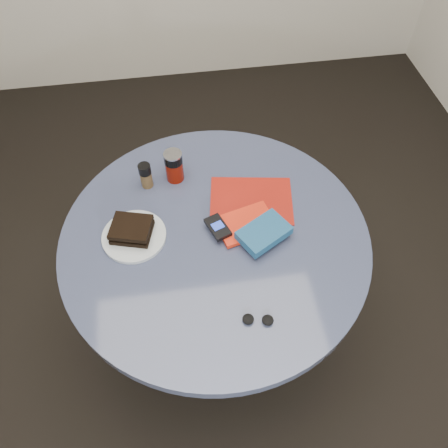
{
  "coord_description": "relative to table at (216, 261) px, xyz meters",
  "views": [
    {
      "loc": [
        -0.09,
        -0.81,
        1.9
      ],
      "look_at": [
        0.03,
        0.0,
        0.8
      ],
      "focal_mm": 35.0,
      "sensor_mm": 36.0,
      "label": 1
    }
  ],
  "objects": [
    {
      "name": "soda_can",
      "position": [
        -0.1,
        0.27,
        0.22
      ],
      "size": [
        0.07,
        0.07,
        0.12
      ],
      "color": "maroon",
      "rests_on": "table"
    },
    {
      "name": "pepper_grinder",
      "position": [
        -0.2,
        0.25,
        0.21
      ],
      "size": [
        0.05,
        0.05,
        0.1
      ],
      "color": "#503C22",
      "rests_on": "table"
    },
    {
      "name": "novel",
      "position": [
        0.15,
        -0.04,
        0.2
      ],
      "size": [
        0.19,
        0.17,
        0.03
      ],
      "primitive_type": "cube",
      "rotation": [
        0.0,
        0.0,
        0.52
      ],
      "color": "navy",
      "rests_on": "red_book"
    },
    {
      "name": "table",
      "position": [
        0.0,
        0.0,
        0.0
      ],
      "size": [
        1.0,
        1.0,
        0.75
      ],
      "color": "black",
      "rests_on": "ground"
    },
    {
      "name": "mp3_player",
      "position": [
        0.01,
        0.01,
        0.19
      ],
      "size": [
        0.08,
        0.11,
        0.02
      ],
      "color": "black",
      "rests_on": "red_book"
    },
    {
      "name": "plate",
      "position": [
        -0.26,
        0.03,
        0.17
      ],
      "size": [
        0.22,
        0.22,
        0.01
      ],
      "primitive_type": "cylinder",
      "rotation": [
        0.0,
        0.0,
        0.05
      ],
      "color": "silver",
      "rests_on": "table"
    },
    {
      "name": "headphones",
      "position": [
        0.08,
        -0.32,
        0.17
      ],
      "size": [
        0.09,
        0.05,
        0.02
      ],
      "color": "black",
      "rests_on": "table"
    },
    {
      "name": "sandwich",
      "position": [
        -0.26,
        0.03,
        0.2
      ],
      "size": [
        0.15,
        0.13,
        0.04
      ],
      "color": "black",
      "rests_on": "plate"
    },
    {
      "name": "red_book",
      "position": [
        0.1,
        0.02,
        0.18
      ],
      "size": [
        0.21,
        0.17,
        0.02
      ],
      "primitive_type": "cube",
      "rotation": [
        0.0,
        0.0,
        0.25
      ],
      "color": "red",
      "rests_on": "magazine"
    },
    {
      "name": "ground",
      "position": [
        0.0,
        0.0,
        -0.59
      ],
      "size": [
        4.0,
        4.0,
        0.0
      ],
      "primitive_type": "plane",
      "color": "black",
      "rests_on": "ground"
    },
    {
      "name": "magazine",
      "position": [
        0.14,
        0.12,
        0.17
      ],
      "size": [
        0.31,
        0.25,
        0.0
      ],
      "primitive_type": "cube",
      "rotation": [
        0.0,
        0.0,
        -0.17
      ],
      "color": "maroon",
      "rests_on": "table"
    }
  ]
}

